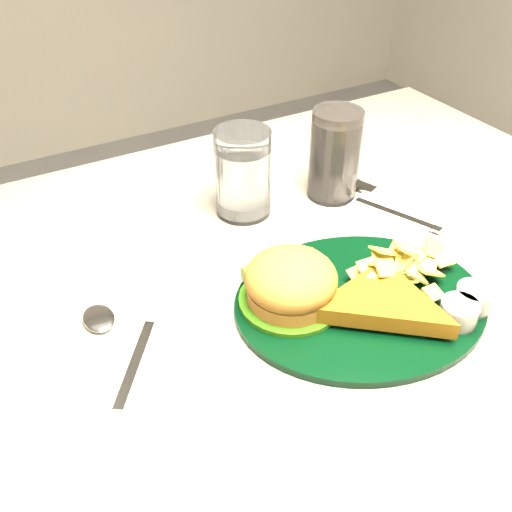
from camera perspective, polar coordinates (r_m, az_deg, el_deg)
The scene contains 6 objects.
table at distance 1.01m, azimuth 0.39°, elevation -18.66°, with size 1.20×0.80×0.75m, color gray, non-canonical shape.
dinner_plate at distance 0.67m, azimuth 10.65°, elevation -2.65°, with size 0.30×0.25×0.07m, color black, non-canonical shape.
water_glass at distance 0.81m, azimuth -1.31°, elevation 8.27°, with size 0.08×0.08×0.13m, color white.
cola_glass at distance 0.86m, azimuth 7.86°, elevation 9.99°, with size 0.07×0.07×0.14m, color black.
fork_napkin at distance 0.86m, azimuth 13.47°, elevation 4.38°, with size 0.13×0.18×0.01m, color silver, non-canonical shape.
spoon at distance 0.63m, azimuth -12.01°, elevation -10.25°, with size 0.04×0.17×0.01m, color silver, non-canonical shape.
Camera 1 is at (-0.28, -0.48, 1.21)m, focal length 40.00 mm.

